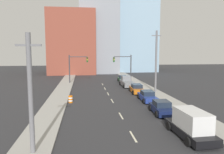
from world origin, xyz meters
The scene contains 22 objects.
sidewalk_left centered at (-7.60, 45.76, 0.08)m, with size 2.91×91.53×0.15m.
sidewalk_right centered at (7.60, 45.76, 0.08)m, with size 2.91×91.53×0.15m.
lane_stripe_at_8m centered at (0.00, 8.12, 0.00)m, with size 0.16×2.40×0.01m, color beige.
lane_stripe_at_14m centered at (0.00, 13.87, 0.00)m, with size 0.16×2.40×0.01m, color beige.
lane_stripe_at_21m centered at (0.00, 21.03, 0.00)m, with size 0.16×2.40×0.01m, color beige.
lane_stripe_at_26m centered at (0.00, 26.14, 0.00)m, with size 0.16×2.40×0.01m, color beige.
lane_stripe_at_31m centered at (0.00, 31.28, 0.00)m, with size 0.16×2.40×0.01m, color beige.
lane_stripe_at_37m centered at (0.00, 36.63, 0.00)m, with size 0.16×2.40×0.01m, color beige.
building_brick_left centered at (-7.23, 62.34, 9.51)m, with size 14.00×16.00×19.01m.
building_office_center centered at (1.07, 66.34, 12.33)m, with size 12.00×20.00×24.65m.
building_glass_right centered at (14.22, 70.34, 13.77)m, with size 13.00×20.00×27.53m.
traffic_signal_left centered at (-5.73, 38.93, 3.95)m, with size 4.12×0.35×6.11m.
traffic_signal_right centered at (5.42, 38.93, 3.95)m, with size 4.12×0.35×6.11m.
utility_pole_left_near centered at (-7.36, 5.95, 4.15)m, with size 1.60×0.32×8.07m.
utility_pole_right_mid centered at (7.90, 25.94, 5.23)m, with size 1.60×0.32×10.20m.
traffic_barrel centered at (-5.71, 20.73, 0.47)m, with size 0.56×0.56×0.95m.
box_truck_black centered at (4.52, 7.30, 1.07)m, with size 2.43×5.49×2.26m.
sedan_navy centered at (4.59, 14.07, 0.67)m, with size 2.27×4.32×1.47m.
sedan_blue centered at (4.84, 20.34, 0.66)m, with size 2.10×4.73×1.44m.
sedan_orange centered at (4.84, 26.45, 0.67)m, with size 2.19×4.83×1.46m.
pickup_truck_gray centered at (4.49, 33.27, 0.82)m, with size 2.25×5.82×2.00m.
sedan_green centered at (4.89, 39.61, 0.67)m, with size 2.14×4.75×1.46m.
Camera 1 is at (-3.93, -8.55, 6.88)m, focal length 35.00 mm.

